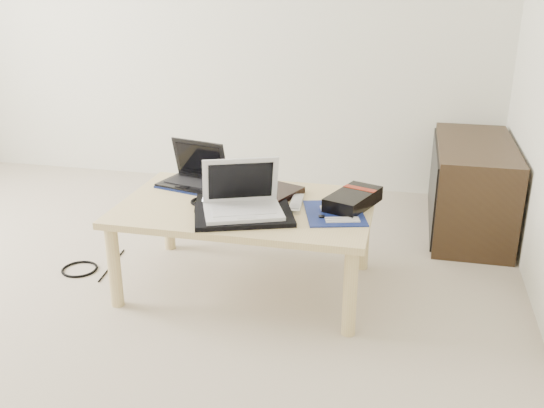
% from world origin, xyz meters
% --- Properties ---
extents(ground, '(4.00, 4.00, 0.00)m').
position_xyz_m(ground, '(0.00, 0.00, 0.00)').
color(ground, '#C1B39D').
rests_on(ground, ground).
extents(coffee_table, '(1.10, 0.70, 0.40)m').
position_xyz_m(coffee_table, '(0.75, 0.53, 0.35)').
color(coffee_table, '#CEB87C').
rests_on(coffee_table, ground).
extents(media_cabinet, '(0.41, 0.90, 0.50)m').
position_xyz_m(media_cabinet, '(1.77, 1.45, 0.25)').
color(media_cabinet, '#352515').
rests_on(media_cabinet, ground).
extents(book, '(0.36, 0.33, 0.03)m').
position_xyz_m(book, '(0.79, 0.67, 0.41)').
color(book, black).
rests_on(book, coffee_table).
extents(netbook, '(0.33, 0.28, 0.21)m').
position_xyz_m(netbook, '(0.44, 0.73, 0.44)').
color(netbook, black).
rests_on(netbook, coffee_table).
extents(tablet, '(0.33, 0.28, 0.02)m').
position_xyz_m(tablet, '(0.67, 0.52, 0.41)').
color(tablet, black).
rests_on(tablet, coffee_table).
extents(remote, '(0.07, 0.22, 0.02)m').
position_xyz_m(remote, '(0.97, 0.56, 0.41)').
color(remote, '#B4B5B9').
rests_on(remote, coffee_table).
extents(neoprene_sleeve, '(0.48, 0.42, 0.02)m').
position_xyz_m(neoprene_sleeve, '(0.78, 0.39, 0.41)').
color(neoprene_sleeve, black).
rests_on(neoprene_sleeve, coffee_table).
extents(white_laptop, '(0.38, 0.33, 0.22)m').
position_xyz_m(white_laptop, '(0.77, 0.40, 0.47)').
color(white_laptop, silver).
rests_on(white_laptop, neoprene_sleeve).
extents(motherboard, '(0.31, 0.35, 0.01)m').
position_xyz_m(motherboard, '(1.14, 0.50, 0.40)').
color(motherboard, '#0C1752').
rests_on(motherboard, coffee_table).
extents(gpu_box, '(0.24, 0.33, 0.07)m').
position_xyz_m(gpu_box, '(1.21, 0.61, 0.43)').
color(gpu_box, black).
rests_on(gpu_box, coffee_table).
extents(cable_coil, '(0.14, 0.14, 0.01)m').
position_xyz_m(cable_coil, '(0.56, 0.50, 0.41)').
color(cable_coil, black).
rests_on(cable_coil, coffee_table).
extents(floor_cable_coil, '(0.22, 0.22, 0.01)m').
position_xyz_m(floor_cable_coil, '(-0.08, 0.49, 0.01)').
color(floor_cable_coil, black).
rests_on(floor_cable_coil, ground).
extents(floor_cable_trail, '(0.05, 0.35, 0.01)m').
position_xyz_m(floor_cable_trail, '(0.05, 0.57, 0.00)').
color(floor_cable_trail, black).
rests_on(floor_cable_trail, ground).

